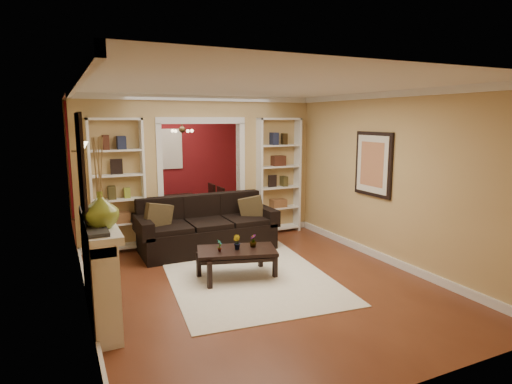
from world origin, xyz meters
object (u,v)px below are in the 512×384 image
bookshelf_left (118,186)px  sofa (207,224)px  fireplace (101,270)px  bookshelf_right (278,176)px  dining_table (184,210)px  coffee_table (237,263)px

bookshelf_left → sofa: bearing=-22.7°
sofa → bookshelf_left: bearing=157.3°
bookshelf_left → fireplace: (-0.54, -2.53, -0.57)m
sofa → fireplace: fireplace is taller
bookshelf_right → dining_table: bookshelf_right is taller
bookshelf_left → fireplace: bookshelf_left is taller
bookshelf_right → dining_table: bearing=131.5°
sofa → dining_table: bearing=84.2°
coffee_table → fireplace: bearing=-148.5°
dining_table → sofa: bearing=174.2°
dining_table → bookshelf_right: bearing=-138.5°
coffee_table → bookshelf_left: size_ratio=0.49×
dining_table → coffee_table: bearing=175.9°
sofa → bookshelf_right: (1.71, 0.58, 0.68)m
bookshelf_left → bookshelf_right: size_ratio=1.00×
bookshelf_left → dining_table: (1.62, 1.68, -0.89)m
fireplace → bookshelf_right: bearing=34.8°
fireplace → bookshelf_left: bearing=78.0°
sofa → bookshelf_right: size_ratio=1.04×
sofa → dining_table: sofa is taller
coffee_table → bookshelf_right: bearing=65.2°
coffee_table → dining_table: size_ratio=0.76×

